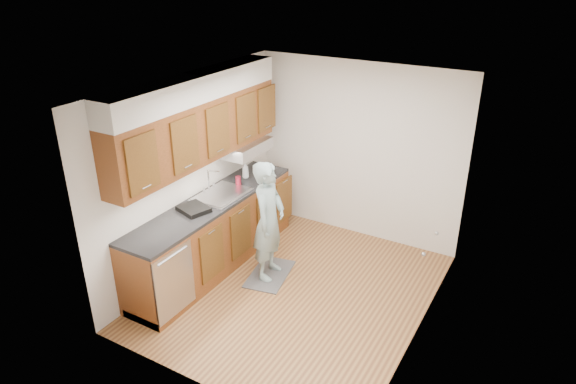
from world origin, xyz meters
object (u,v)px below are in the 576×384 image
object	(u,v)px
soap_bottle_a	(245,170)
soda_can	(238,181)
dish_rack	(194,209)
person	(269,213)
soap_bottle_b	(263,172)

from	to	relation	value
soap_bottle_a	soda_can	xyz separation A→B (m)	(0.07, -0.28, -0.05)
soda_can	dish_rack	bearing A→B (deg)	-92.24
person	dish_rack	bearing A→B (deg)	113.97
person	dish_rack	xyz separation A→B (m)	(-0.75, -0.49, 0.08)
person	soap_bottle_b	distance (m)	0.95
soda_can	soap_bottle_b	bearing A→B (deg)	67.07
soap_bottle_a	dish_rack	size ratio (longest dim) A/B	0.67
soap_bottle_b	dish_rack	distance (m)	1.27
soap_bottle_a	soda_can	distance (m)	0.29
person	soda_can	distance (m)	0.82
soda_can	person	bearing A→B (deg)	-28.59
dish_rack	soap_bottle_b	bearing A→B (deg)	99.07
dish_rack	soda_can	bearing A→B (deg)	105.50
person	soap_bottle_a	world-z (taller)	person
dish_rack	soap_bottle_a	bearing A→B (deg)	109.53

